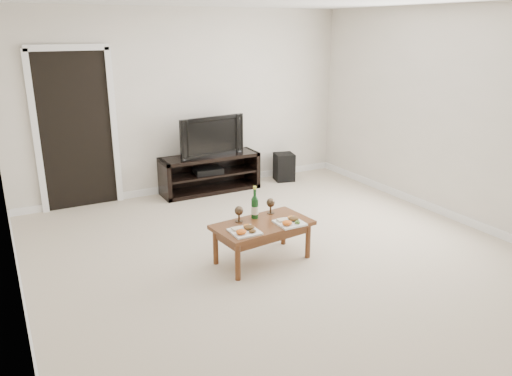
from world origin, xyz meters
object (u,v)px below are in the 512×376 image
object	(u,v)px
media_console	(210,173)
television	(209,136)
subwoofer	(284,167)
coffee_table	(262,242)

from	to	relation	value
media_console	television	xyz separation A→B (m)	(0.00, 0.00, 0.57)
subwoofer	coffee_table	xyz separation A→B (m)	(-1.69, -2.36, -0.01)
television	subwoofer	xyz separation A→B (m)	(1.26, -0.04, -0.62)
media_console	coffee_table	xyz separation A→B (m)	(-0.44, -2.40, -0.07)
media_console	coffee_table	size ratio (longest dim) A/B	1.46
subwoofer	coffee_table	size ratio (longest dim) A/B	0.44
television	subwoofer	size ratio (longest dim) A/B	2.32
subwoofer	coffee_table	world-z (taller)	subwoofer
media_console	subwoofer	size ratio (longest dim) A/B	3.35
subwoofer	coffee_table	bearing A→B (deg)	-111.76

